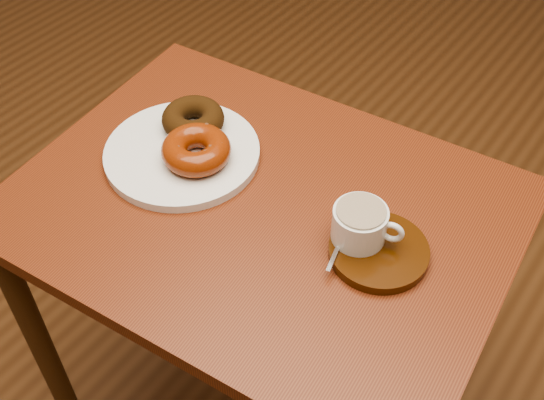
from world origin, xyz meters
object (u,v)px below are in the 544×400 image
Objects in this scene: cafe_table at (262,250)px; saucer at (379,251)px; coffee_cup at (361,224)px; donut_plate at (182,153)px.

saucer is at bearing 0.03° from cafe_table.
saucer is 1.39× the size of coffee_cup.
donut_plate reaches higher than cafe_table.
coffee_cup is at bearing 178.59° from saucer.
coffee_cup is (0.33, 0.01, 0.04)m from donut_plate.
coffee_cup reaches higher than saucer.
saucer is 0.05m from coffee_cup.
donut_plate is 2.47× the size of coffee_cup.
cafe_table is at bearing 171.78° from coffee_cup.
coffee_cup reaches higher than donut_plate.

